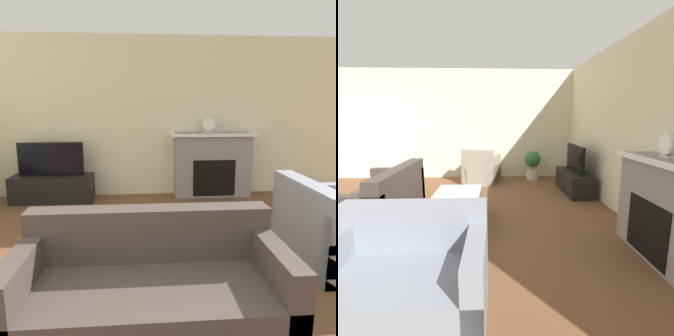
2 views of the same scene
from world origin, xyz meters
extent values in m
cube|color=beige|center=(0.00, 4.78, 1.35)|extent=(8.50, 0.06, 2.70)
cube|color=beige|center=(-2.78, 2.37, 1.35)|extent=(0.06, 7.75, 2.70)
cube|color=gray|center=(1.44, 4.57, 0.55)|extent=(1.30, 0.35, 1.10)
cube|color=black|center=(1.44, 4.39, 0.35)|extent=(0.72, 0.01, 0.62)
cube|color=white|center=(1.44, 4.54, 1.07)|extent=(1.42, 0.41, 0.05)
cube|color=black|center=(-1.24, 4.44, 0.22)|extent=(1.30, 0.47, 0.43)
cube|color=black|center=(-1.24, 4.44, 0.70)|extent=(1.03, 0.05, 0.54)
cube|color=black|center=(-1.24, 4.41, 0.70)|extent=(0.99, 0.01, 0.50)
cube|color=#3D332D|center=(0.27, 1.10, 0.21)|extent=(1.80, 0.87, 0.42)
cube|color=#3D332D|center=(0.27, 1.43, 0.62)|extent=(1.80, 0.20, 0.40)
cube|color=#3D332D|center=(-0.56, 1.10, 0.33)|extent=(0.14, 0.87, 0.66)
cube|color=#3D332D|center=(1.10, 1.10, 0.33)|extent=(0.14, 0.87, 0.66)
cube|color=gray|center=(2.20, 2.12, 0.21)|extent=(0.88, 1.20, 0.42)
cube|color=gray|center=(1.87, 2.12, 0.62)|extent=(0.20, 1.20, 0.40)
cube|color=gray|center=(2.20, 2.65, 0.33)|extent=(0.88, 0.14, 0.66)
cube|color=#9E937F|center=(-2.18, 2.49, 0.21)|extent=(1.00, 0.92, 0.42)
cube|color=#9E937F|center=(-1.88, 2.40, 0.62)|extent=(0.39, 0.75, 0.40)
cube|color=#9E937F|center=(-2.10, 2.77, 0.33)|extent=(0.84, 0.36, 0.66)
cube|color=#9E937F|center=(-2.26, 2.21, 0.33)|extent=(0.84, 0.36, 0.66)
cylinder|color=#333338|center=(-0.32, 1.92, 0.19)|extent=(0.04, 0.04, 0.38)
cylinder|color=#333338|center=(0.77, 1.92, 0.19)|extent=(0.04, 0.04, 0.38)
cylinder|color=#333338|center=(-0.32, 2.53, 0.19)|extent=(0.04, 0.04, 0.38)
cylinder|color=#333338|center=(0.77, 2.53, 0.19)|extent=(0.04, 0.04, 0.38)
cube|color=silver|center=(0.23, 2.23, 0.39)|extent=(1.17, 0.68, 0.02)
cylinder|color=beige|center=(-2.39, 3.73, 0.12)|extent=(0.29, 0.29, 0.24)
cylinder|color=#4C3823|center=(-2.39, 3.73, 0.30)|extent=(0.03, 0.03, 0.12)
sphere|color=#2D6B33|center=(-2.39, 3.73, 0.51)|extent=(0.40, 0.40, 0.40)
cube|color=beige|center=(1.36, 4.57, 1.11)|extent=(0.17, 0.07, 0.03)
cylinder|color=beige|center=(1.36, 4.57, 1.25)|extent=(0.24, 0.07, 0.24)
cylinder|color=white|center=(1.36, 4.54, 1.25)|extent=(0.19, 0.00, 0.19)
camera|label=1|loc=(0.22, -0.91, 1.58)|focal=35.00mm
camera|label=2|loc=(3.97, 2.79, 1.50)|focal=28.00mm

